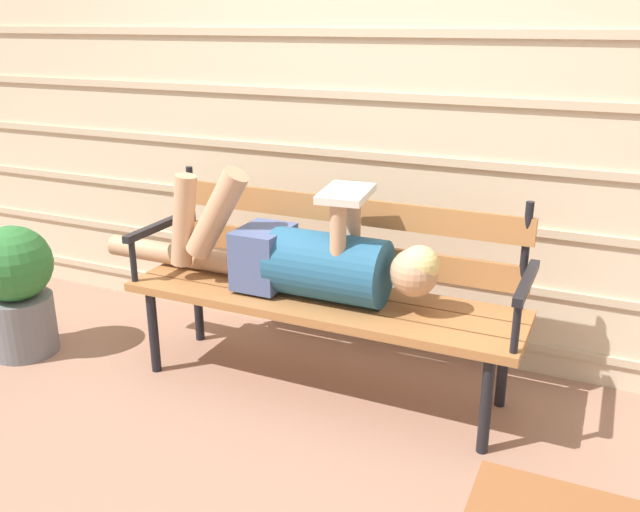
{
  "coord_description": "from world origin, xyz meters",
  "views": [
    {
      "loc": [
        1.07,
        -2.29,
        1.52
      ],
      "look_at": [
        0.0,
        0.08,
        0.61
      ],
      "focal_mm": 37.8,
      "sensor_mm": 36.0,
      "label": 1
    }
  ],
  "objects": [
    {
      "name": "house_siding",
      "position": [
        0.0,
        0.62,
        1.2
      ],
      "size": [
        5.13,
        0.08,
        2.41
      ],
      "color": "beige",
      "rests_on": "ground"
    },
    {
      "name": "park_bench",
      "position": [
        0.0,
        0.14,
        0.48
      ],
      "size": [
        1.69,
        0.47,
        0.87
      ],
      "color": "#9E6638",
      "rests_on": "ground"
    },
    {
      "name": "ground_plane",
      "position": [
        0.0,
        0.0,
        0.0
      ],
      "size": [
        12.0,
        12.0,
        0.0
      ],
      "primitive_type": "plane",
      "color": "#936B56"
    },
    {
      "name": "potted_plant",
      "position": [
        -1.43,
        -0.21,
        0.34
      ],
      "size": [
        0.36,
        0.36,
        0.63
      ],
      "color": "slate",
      "rests_on": "ground"
    },
    {
      "name": "reclining_person",
      "position": [
        -0.09,
        0.07,
        0.59
      ],
      "size": [
        1.63,
        0.28,
        0.53
      ],
      "color": "#23567A"
    }
  ]
}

